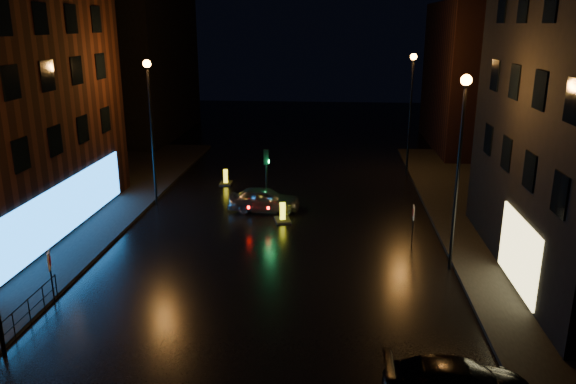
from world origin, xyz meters
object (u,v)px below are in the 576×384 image
traffic_signal (267,198)px  silver_hatchback (264,199)px  road_sign_left (50,265)px  road_sign_right (413,216)px  bollard_far (226,181)px  bollard_near (283,217)px  dark_sedan (459,383)px

traffic_signal → silver_hatchback: size_ratio=0.85×
road_sign_left → road_sign_right: 16.04m
bollard_far → road_sign_left: bearing=-102.6°
road_sign_left → bollard_near: bearing=30.6°
road_sign_left → dark_sedan: bearing=-39.6°
silver_hatchback → bollard_near: bearing=-145.9°
bollard_near → bollard_far: 8.26m
silver_hatchback → road_sign_right: (7.75, -4.60, 0.81)m
road_sign_left → silver_hatchback: bearing=39.0°
traffic_signal → road_sign_left: (-6.70, -12.44, 1.08)m
road_sign_left → traffic_signal: bearing=40.3°
bollard_far → road_sign_right: (11.00, -9.92, 1.29)m
dark_sedan → bollard_near: bearing=23.1°
traffic_signal → dark_sedan: traffic_signal is taller
traffic_signal → road_sign_left: traffic_signal is taller
bollard_near → road_sign_left: 12.82m
dark_sedan → road_sign_left: (-14.21, 4.68, 0.97)m
traffic_signal → silver_hatchback: traffic_signal is taller
dark_sedan → traffic_signal: bearing=23.4°
bollard_near → road_sign_left: road_sign_left is taller
traffic_signal → silver_hatchback: bearing=-94.0°
dark_sedan → road_sign_left: road_sign_left is taller
bollard_far → road_sign_right: size_ratio=0.58×
road_sign_left → road_sign_right: bearing=4.8°
silver_hatchback → dark_sedan: size_ratio=0.96×
traffic_signal → bollard_far: (-3.31, 4.56, -0.28)m
dark_sedan → bollard_far: dark_sedan is taller
bollard_near → road_sign_left: size_ratio=0.63×
bollard_far → road_sign_left: size_ratio=0.55×
silver_hatchback → road_sign_right: size_ratio=2.02×
bollard_near → road_sign_right: road_sign_right is taller
traffic_signal → bollard_far: bearing=125.9°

